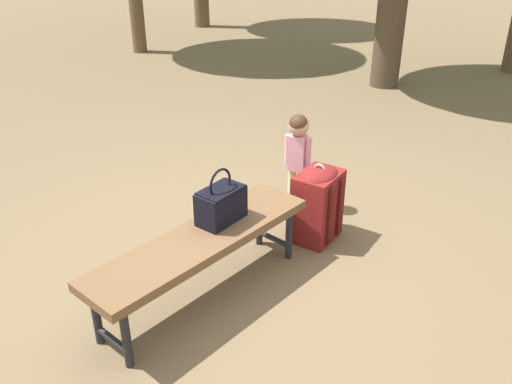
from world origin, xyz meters
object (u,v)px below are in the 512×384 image
object	(u,v)px
backpack_large	(317,202)
handbag	(221,203)
child_standing	(298,147)
park_bench	(202,244)

from	to	relation	value
backpack_large	handbag	bearing A→B (deg)	169.44
backpack_large	child_standing	bearing A→B (deg)	56.68
park_bench	backpack_large	distance (m)	1.06
handbag	child_standing	size ratio (longest dim) A/B	0.45
park_bench	handbag	size ratio (longest dim) A/B	4.36
park_bench	backpack_large	size ratio (longest dim) A/B	2.60
handbag	child_standing	bearing A→B (deg)	12.92
child_standing	park_bench	bearing A→B (deg)	-167.18
park_bench	backpack_large	xyz separation A→B (m)	(1.06, -0.11, -0.09)
handbag	backpack_large	world-z (taller)	handbag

